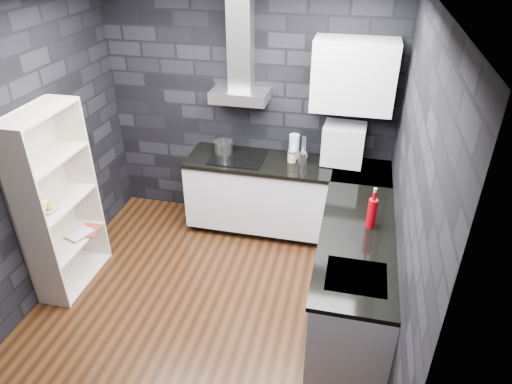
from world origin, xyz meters
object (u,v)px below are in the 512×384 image
at_px(glass_vase, 294,146).
at_px(storage_jar, 292,157).
at_px(utensil_crock, 303,158).
at_px(appliance_garage, 344,144).
at_px(fruit_bowl, 49,208).
at_px(red_bottle, 372,213).
at_px(pot, 223,147).
at_px(bookshelf, 58,203).

bearing_deg(glass_vase, storage_jar, -92.91).
distance_m(utensil_crock, appliance_garage, 0.45).
bearing_deg(fruit_bowl, appliance_garage, 31.86).
relative_size(storage_jar, red_bottle, 0.42).
bearing_deg(appliance_garage, red_bottle, -71.61).
bearing_deg(red_bottle, fruit_bowl, -171.87).
relative_size(storage_jar, fruit_bowl, 0.51).
distance_m(utensil_crock, red_bottle, 1.27).
bearing_deg(pot, fruit_bowl, -128.53).
relative_size(appliance_garage, bookshelf, 0.24).
xyz_separation_m(glass_vase, bookshelf, (-1.97, -1.42, -0.14)).
bearing_deg(glass_vase, red_bottle, -54.12).
xyz_separation_m(glass_vase, storage_jar, (-0.00, -0.10, -0.08)).
xyz_separation_m(appliance_garage, bookshelf, (-2.49, -1.41, -0.22)).
relative_size(glass_vase, fruit_bowl, 1.23).
bearing_deg(appliance_garage, pot, -174.39).
relative_size(appliance_garage, fruit_bowl, 1.93).
distance_m(utensil_crock, fruit_bowl, 2.54).
bearing_deg(red_bottle, storage_jar, 128.44).
height_order(glass_vase, bookshelf, bookshelf).
distance_m(pot, utensil_crock, 0.90).
bearing_deg(bookshelf, pot, 59.02).
distance_m(utensil_crock, bookshelf, 2.46).
xyz_separation_m(pot, fruit_bowl, (-1.19, -1.49, -0.04)).
height_order(utensil_crock, red_bottle, red_bottle).
relative_size(glass_vase, appliance_garage, 0.64).
relative_size(storage_jar, utensil_crock, 0.89).
bearing_deg(pot, bookshelf, -131.20).
bearing_deg(glass_vase, bookshelf, -144.13).
xyz_separation_m(pot, bookshelf, (-1.19, -1.36, -0.07)).
xyz_separation_m(glass_vase, appliance_garage, (0.52, -0.01, 0.09)).
bearing_deg(glass_vase, pot, -175.13).
relative_size(storage_jar, appliance_garage, 0.26).
relative_size(utensil_crock, appliance_garage, 0.29).
relative_size(bookshelf, fruit_bowl, 8.15).
distance_m(storage_jar, fruit_bowl, 2.45).
bearing_deg(appliance_garage, glass_vase, -177.95).
relative_size(utensil_crock, fruit_bowl, 0.57).
distance_m(pot, fruit_bowl, 1.91).
relative_size(glass_vase, bookshelf, 0.15).
xyz_separation_m(bookshelf, fruit_bowl, (0.00, -0.13, 0.04)).
bearing_deg(appliance_garage, bookshelf, -147.32).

